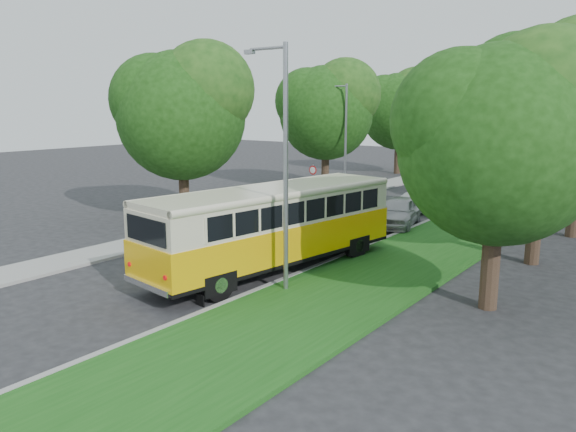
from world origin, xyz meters
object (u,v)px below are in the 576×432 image
Objects in this scene: lamppost_far at (344,135)px; car_blue at (455,194)px; vintage_bus at (273,229)px; car_silver at (398,212)px; car_white at (416,203)px; lamppost_near at (283,161)px; car_grey at (471,179)px.

lamppost_far is 1.77× the size of car_blue.
vintage_bus is (7.15, -16.82, -2.51)m from lamppost_far.
lamppost_far is at bearing 121.02° from vintage_bus.
lamppost_far reaches higher than vintage_bus.
vintage_bus reaches higher than car_silver.
vintage_bus is 13.81m from car_white.
vintage_bus is 2.55× the size of car_blue.
car_blue is (0.08, 18.44, -0.99)m from vintage_bus.
car_white is (-2.20, 15.45, -3.75)m from lamppost_near.
vintage_bus reaches higher than car_white.
vintage_bus is at bearing -82.93° from car_blue.
lamppost_far is 10.60m from car_silver.
lamppost_near is at bearing -60.10° from car_white.
lamppost_near is 1.44× the size of car_grey.
lamppost_near is 16.05m from car_white.
car_grey is at bearing 96.20° from lamppost_near.
car_grey is (-2.90, 26.67, -3.60)m from lamppost_near.
car_blue is (-0.15, 8.44, -0.15)m from car_silver.
car_silver is (0.23, 10.00, -0.83)m from vintage_bus.
car_silver is at bearing -42.76° from lamppost_far.
car_grey is at bearing 100.62° from vintage_bus.
vintage_bus is at bearing -66.36° from car_white.
lamppost_far is (-8.91, 18.50, -0.25)m from lamppost_near.
car_blue is at bearing 97.74° from vintage_bus.
car_white is (-0.67, 3.77, -0.15)m from car_silver.
car_white is at bearing 86.17° from car_silver.
vintage_bus is at bearing -66.97° from lamppost_far.
lamppost_near reaches higher than car_white.
car_grey is at bearing 107.94° from car_blue.
car_white is at bearing 99.83° from vintage_bus.
car_silver is 1.07× the size of car_blue.
car_grey is (-1.14, 24.99, -0.83)m from vintage_bus.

